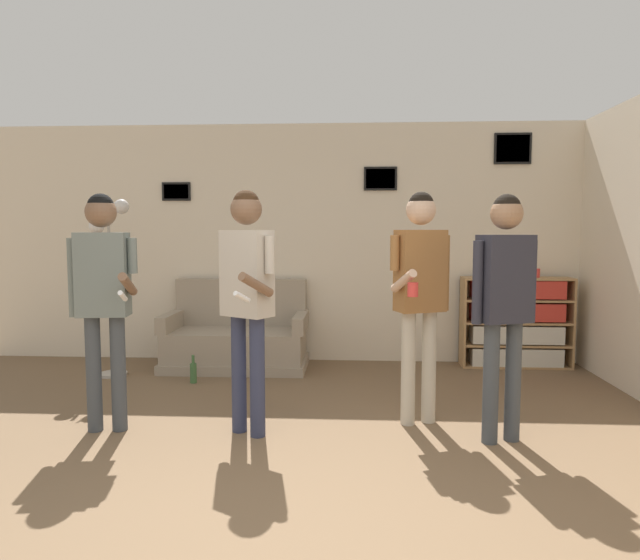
% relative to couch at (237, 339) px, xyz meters
% --- Properties ---
extents(wall_back, '(8.03, 0.08, 2.70)m').
position_rel_couch_xyz_m(wall_back, '(0.98, 0.41, 1.05)').
color(wall_back, beige).
rests_on(wall_back, ground_plane).
extents(couch, '(1.54, 0.80, 0.95)m').
position_rel_couch_xyz_m(couch, '(0.00, 0.00, 0.00)').
color(couch, gray).
rests_on(couch, ground_plane).
extents(bookshelf, '(1.18, 0.30, 0.99)m').
position_rel_couch_xyz_m(bookshelf, '(3.06, 0.19, 0.19)').
color(bookshelf, '#A87F51').
rests_on(bookshelf, ground_plane).
extents(floor_lamp, '(0.36, 0.39, 1.82)m').
position_rel_couch_xyz_m(floor_lamp, '(-1.21, -0.46, 0.99)').
color(floor_lamp, '#ADA89E').
rests_on(floor_lamp, ground_plane).
extents(person_player_foreground_left, '(0.53, 0.45, 1.77)m').
position_rel_couch_xyz_m(person_player_foreground_left, '(-0.56, -2.05, 0.79)').
color(person_player_foreground_left, '#3D4247').
rests_on(person_player_foreground_left, ground_plane).
extents(person_player_foreground_center, '(0.44, 0.61, 1.79)m').
position_rel_couch_xyz_m(person_player_foreground_center, '(0.51, -2.06, 0.81)').
color(person_player_foreground_center, '#2D334C').
rests_on(person_player_foreground_center, ground_plane).
extents(person_watcher_holding_cup, '(0.47, 0.55, 1.79)m').
position_rel_couch_xyz_m(person_watcher_holding_cup, '(1.78, -1.75, 0.81)').
color(person_watcher_holding_cup, '#B7AD99').
rests_on(person_watcher_holding_cup, ground_plane).
extents(person_spectator_near_bookshelf, '(0.47, 0.31, 1.75)m').
position_rel_couch_xyz_m(person_spectator_near_bookshelf, '(2.33, -2.11, 0.78)').
color(person_spectator_near_bookshelf, '#3D4247').
rests_on(person_spectator_near_bookshelf, ground_plane).
extents(bottle_on_floor, '(0.07, 0.07, 0.28)m').
position_rel_couch_xyz_m(bottle_on_floor, '(-0.29, -0.69, -0.20)').
color(bottle_on_floor, '#3D6638').
rests_on(bottle_on_floor, ground_plane).
extents(drinking_cup, '(0.07, 0.07, 0.10)m').
position_rel_couch_xyz_m(drinking_cup, '(3.27, 0.19, 0.73)').
color(drinking_cup, red).
rests_on(drinking_cup, bookshelf).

